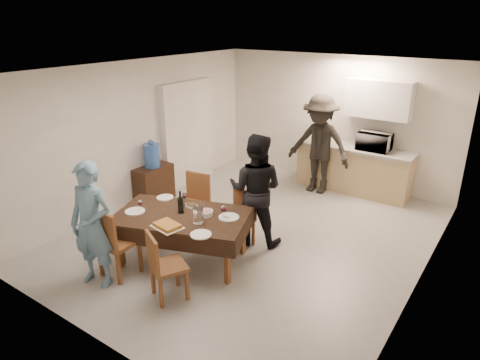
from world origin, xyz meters
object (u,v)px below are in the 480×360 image
(console, at_px, (154,184))
(person_far, at_px, (256,190))
(dining_table, at_px, (181,217))
(person_kitchen, at_px, (319,145))
(water_jug, at_px, (152,156))
(person_near, at_px, (92,225))
(microwave, at_px, (374,141))
(wine_bottle, at_px, (180,202))
(savoury_tart, at_px, (167,225))
(water_pitcher, at_px, (198,215))

(console, distance_m, person_far, 2.47)
(dining_table, height_order, person_kitchen, person_kitchen)
(water_jug, relative_size, person_kitchen, 0.22)
(console, height_order, water_jug, water_jug)
(person_near, bearing_deg, console, 106.05)
(person_far, bearing_deg, person_near, 45.70)
(dining_table, xyz_separation_m, microwave, (1.38, 3.91, 0.40))
(person_far, bearing_deg, wine_bottle, 42.38)
(console, distance_m, person_kitchen, 3.25)
(wine_bottle, xyz_separation_m, person_far, (0.60, 1.00, -0.01))
(wine_bottle, height_order, person_kitchen, person_kitchen)
(console, distance_m, wine_bottle, 2.24)
(savoury_tart, height_order, person_near, person_near)
(water_pitcher, distance_m, person_far, 1.12)
(water_jug, bearing_deg, wine_bottle, -34.12)
(dining_table, xyz_separation_m, person_kitchen, (0.46, 3.46, 0.29))
(person_near, bearing_deg, savoury_tart, 32.62)
(dining_table, height_order, savoury_tart, savoury_tart)
(person_near, height_order, person_far, person_far)
(wine_bottle, relative_size, microwave, 0.54)
(water_pitcher, relative_size, person_far, 0.12)
(water_pitcher, height_order, person_near, person_near)
(dining_table, height_order, wine_bottle, wine_bottle)
(console, xyz_separation_m, person_kitchen, (2.31, 2.19, 0.63))
(dining_table, height_order, console, dining_table)
(dining_table, height_order, person_far, person_far)
(microwave, bearing_deg, person_near, 68.77)
(wine_bottle, bearing_deg, person_kitchen, 81.53)
(console, bearing_deg, wine_bottle, -34.12)
(water_pitcher, xyz_separation_m, savoury_tart, (-0.25, -0.33, -0.08))
(water_jug, relative_size, wine_bottle, 1.33)
(water_jug, relative_size, microwave, 0.72)
(savoury_tart, relative_size, microwave, 0.66)
(dining_table, height_order, microwave, microwave)
(water_pitcher, bearing_deg, person_far, 79.70)
(microwave, distance_m, person_far, 2.99)
(console, height_order, person_kitchen, person_kitchen)
(wine_bottle, bearing_deg, person_near, -114.44)
(savoury_tart, bearing_deg, water_jug, 139.78)
(savoury_tart, bearing_deg, person_near, -134.13)
(water_pitcher, bearing_deg, wine_bottle, 165.96)
(microwave, height_order, person_kitchen, person_kitchen)
(water_pitcher, bearing_deg, person_near, -131.99)
(savoury_tart, xyz_separation_m, person_far, (0.45, 1.43, 0.12))
(person_near, relative_size, person_kitchen, 0.86)
(console, distance_m, microwave, 4.24)
(dining_table, height_order, water_pitcher, water_pitcher)
(savoury_tart, relative_size, person_far, 0.23)
(microwave, bearing_deg, console, 39.27)
(person_kitchen, bearing_deg, savoury_tart, -95.33)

